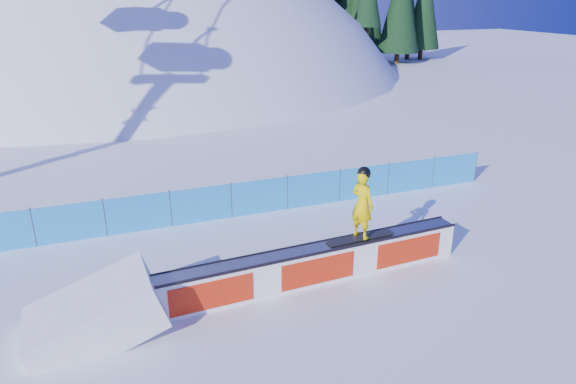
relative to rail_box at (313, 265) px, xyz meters
name	(u,v)px	position (x,y,z in m)	size (l,w,h in m)	color
ground	(240,290)	(-1.90, 0.31, -0.50)	(160.00, 160.00, 0.00)	white
snow_hill	(141,238)	(-1.90, 42.31, -18.50)	(64.00, 64.00, 64.00)	white
safety_fence	(202,205)	(-1.90, 4.81, 0.10)	(22.05, 0.05, 1.30)	#1E91E8
rail_box	(313,265)	(0.00, 0.00, 0.00)	(8.55, 1.00, 1.02)	white
snow_ramp	(98,332)	(-5.33, -0.25, -0.50)	(2.79, 1.86, 1.05)	white
snowboarder	(362,204)	(1.36, 0.06, 1.49)	(1.90, 0.78, 1.98)	black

